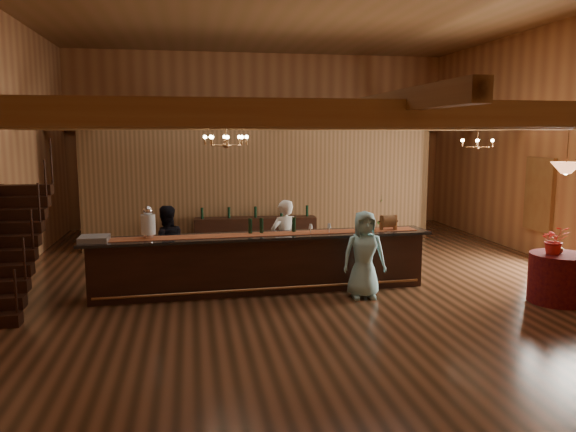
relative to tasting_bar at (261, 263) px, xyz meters
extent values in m
plane|color=brown|center=(0.98, 0.74, -0.56)|extent=(14.00, 14.00, 0.00)
plane|color=brown|center=(0.98, 0.74, 4.94)|extent=(14.00, 14.00, 0.00)
cube|color=#B87D48|center=(0.98, 7.74, 2.19)|extent=(12.00, 0.10, 5.50)
cube|color=#B87D48|center=(0.98, -6.26, 2.19)|extent=(12.00, 0.10, 5.50)
cube|color=#B87D48|center=(6.98, 0.74, 2.19)|extent=(0.10, 14.00, 5.50)
cube|color=brown|center=(0.98, -4.76, 2.64)|extent=(11.90, 0.20, 0.28)
cube|color=brown|center=(0.98, -2.26, 2.64)|extent=(11.90, 0.20, 0.28)
cube|color=brown|center=(0.98, 0.24, 2.64)|extent=(11.90, 0.20, 0.28)
cube|color=brown|center=(0.98, 2.74, 2.64)|extent=(11.90, 0.20, 0.28)
cube|color=brown|center=(0.98, 5.24, 2.64)|extent=(11.90, 0.20, 0.28)
cube|color=brown|center=(0.98, 7.54, 2.64)|extent=(11.90, 0.20, 0.28)
cube|color=brown|center=(-3.52, 0.74, 2.78)|extent=(0.18, 13.90, 0.22)
cube|color=brown|center=(0.98, 0.74, 2.78)|extent=(0.18, 13.90, 0.22)
cube|color=brown|center=(5.48, 0.74, 2.78)|extent=(0.18, 13.90, 0.22)
cube|color=brown|center=(-3.52, 5.24, 1.04)|extent=(0.20, 0.20, 3.20)
cube|color=brown|center=(5.48, 5.24, 1.04)|extent=(0.20, 0.20, 3.20)
cube|color=brown|center=(0.48, 4.24, 0.99)|extent=(9.00, 0.18, 3.10)
cube|color=white|center=(6.93, 1.74, 0.99)|extent=(0.12, 1.05, 1.75)
cube|color=black|center=(-4.47, -0.42, 0.14)|extent=(1.00, 0.28, 0.20)
cube|color=black|center=(-4.47, -0.14, 0.34)|extent=(1.00, 0.28, 0.20)
cube|color=black|center=(-4.47, 0.14, 0.54)|extent=(1.00, 0.28, 0.20)
cube|color=black|center=(-4.47, 0.42, 0.74)|extent=(1.00, 0.28, 0.20)
cube|color=black|center=(-4.47, 0.70, 0.94)|extent=(1.00, 0.28, 0.20)
cube|color=black|center=(-4.47, 0.98, 1.14)|extent=(1.00, 0.28, 0.20)
cube|color=black|center=(-4.47, 1.26, 1.34)|extent=(1.00, 0.28, 0.20)
cube|color=black|center=(1.98, 6.24, -0.01)|extent=(1.20, 0.60, 1.10)
cube|color=brown|center=(-1.02, 6.24, -0.06)|extent=(1.00, 0.60, 1.00)
cube|color=black|center=(0.00, 0.00, -0.03)|extent=(6.29, 0.93, 1.05)
cube|color=black|center=(0.00, 0.00, 0.51)|extent=(6.61, 1.08, 0.05)
cube|color=maroon|center=(0.00, 0.00, 0.55)|extent=(6.18, 0.67, 0.01)
cylinder|color=#9F7044|center=(0.00, -0.42, -0.40)|extent=(6.06, 0.30, 0.05)
cylinder|color=silver|center=(-2.06, -0.03, 0.58)|extent=(0.18, 0.18, 0.08)
cylinder|color=silver|center=(-2.06, -0.03, 0.80)|extent=(0.26, 0.26, 0.36)
sphere|color=silver|center=(-2.06, -0.03, 1.05)|extent=(0.18, 0.18, 0.18)
cube|color=gray|center=(-2.99, -0.17, 0.59)|extent=(0.50, 0.50, 0.10)
cube|color=brown|center=(2.39, 0.05, 0.69)|extent=(0.06, 0.06, 0.30)
cube|color=brown|center=(2.67, 0.05, 0.69)|extent=(0.06, 0.06, 0.30)
cylinder|color=brown|center=(2.53, 0.05, 0.72)|extent=(0.24, 0.24, 0.24)
cylinder|color=black|center=(-0.19, 0.12, 0.69)|extent=(0.07, 0.07, 0.30)
cylinder|color=black|center=(0.02, 0.13, 0.69)|extent=(0.07, 0.07, 0.30)
cylinder|color=black|center=(0.66, 0.15, 0.69)|extent=(0.07, 0.07, 0.30)
cube|color=black|center=(0.32, 3.72, -0.12)|extent=(3.11, 0.63, 0.87)
cylinder|color=maroon|center=(5.14, -1.59, -0.12)|extent=(1.01, 1.01, 0.88)
cylinder|color=#9F7044|center=(-0.63, 0.11, 2.43)|extent=(0.02, 0.02, 0.42)
sphere|color=#9F7044|center=(-0.63, 0.11, 2.22)|extent=(0.12, 0.12, 0.12)
torus|color=#9F7044|center=(-0.63, 0.11, 2.32)|extent=(0.80, 0.80, 0.04)
cylinder|color=#9F7044|center=(5.30, 1.81, 2.38)|extent=(0.02, 0.02, 0.52)
sphere|color=#9F7044|center=(5.30, 1.81, 2.12)|extent=(0.12, 0.12, 0.12)
torus|color=#9F7044|center=(5.30, 1.81, 2.22)|extent=(0.80, 0.80, 0.04)
cylinder|color=#9F7044|center=(5.14, -1.59, 2.24)|extent=(0.02, 0.02, 0.80)
cone|color=#EF884E|center=(5.14, -1.59, 1.84)|extent=(0.52, 0.52, 0.20)
imported|color=white|center=(0.55, 0.66, 0.28)|extent=(0.71, 0.60, 1.67)
imported|color=black|center=(-1.79, 0.63, 0.25)|extent=(0.89, 0.75, 1.61)
imported|color=#96D7DD|center=(1.80, -0.74, 0.25)|extent=(0.82, 0.56, 1.61)
imported|color=#264A16|center=(3.87, 4.45, 0.14)|extent=(0.84, 0.71, 1.40)
imported|color=red|center=(5.01, -1.59, 0.57)|extent=(0.54, 0.50, 0.51)
imported|color=#9F7044|center=(5.14, -1.54, 0.46)|extent=(0.18, 0.18, 0.28)
camera|label=1|loc=(-1.29, -10.35, 2.44)|focal=35.00mm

